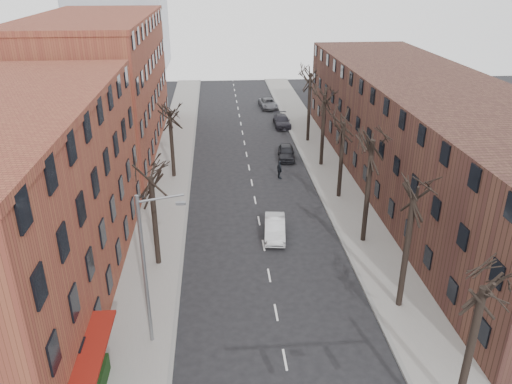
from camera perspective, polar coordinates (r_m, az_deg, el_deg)
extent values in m
cube|color=gray|center=(51.22, -9.70, 2.18)|extent=(4.00, 90.00, 0.15)
cube|color=gray|center=(52.21, 8.07, 2.72)|extent=(4.00, 90.00, 0.15)
cube|color=brown|center=(32.89, -27.10, -1.99)|extent=(12.00, 26.00, 12.00)
cube|color=brown|center=(59.01, -17.43, 11.42)|extent=(12.00, 28.00, 14.00)
cube|color=#492C22|center=(48.56, 18.98, 6.13)|extent=(12.00, 50.00, 10.00)
cylinder|color=slate|center=(26.97, -12.57, -9.11)|extent=(0.20, 0.20, 9.00)
cylinder|color=slate|center=(24.75, -10.95, -0.73)|extent=(2.39, 0.12, 0.46)
cube|color=slate|center=(24.78, -8.60, -1.28)|extent=(0.50, 0.22, 0.14)
imported|color=silver|center=(38.57, 2.17, -4.12)|extent=(2.00, 4.57, 1.46)
imported|color=black|center=(54.33, 3.48, 4.55)|extent=(2.12, 4.47, 1.48)
imported|color=black|center=(65.85, 2.98, 8.10)|extent=(2.03, 4.97, 1.44)
imported|color=#595A60|center=(74.79, 1.39, 10.09)|extent=(2.76, 5.16, 1.38)
imported|color=black|center=(49.03, 2.71, 2.55)|extent=(0.71, 1.16, 1.84)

